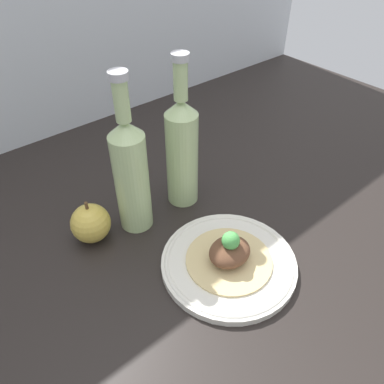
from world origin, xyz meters
The scene contains 6 objects.
ground_plane centered at (0.00, 0.00, -2.00)cm, with size 180.00×110.00×4.00cm, color black.
plate centered at (5.07, -6.50, 0.79)cm, with size 22.63×22.63×1.49cm.
plated_food centered at (5.07, -6.50, 3.10)cm, with size 14.42×14.42×6.40cm.
cider_bottle_left centered at (-1.00, 12.09, 11.72)cm, with size 6.05×6.05×29.51cm.
cider_bottle_right centered at (10.13, 12.09, 11.72)cm, with size 6.05×6.05×29.51cm.
apple centered at (-9.21, 13.86, 3.53)cm, with size 7.04×7.04×8.39cm.
Camera 1 is at (-25.43, -33.66, 50.03)cm, focal length 35.00 mm.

